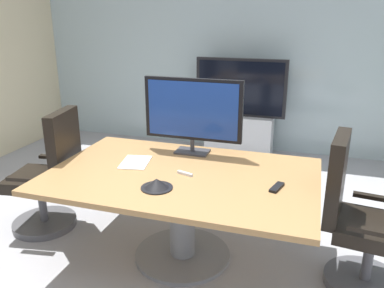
# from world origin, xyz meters

# --- Properties ---
(ground_plane) EXTENTS (7.23, 7.23, 0.00)m
(ground_plane) POSITION_xyz_m (0.00, 0.00, 0.00)
(ground_plane) COLOR #99999E
(wall_back_glass_partition) EXTENTS (6.23, 0.10, 2.81)m
(wall_back_glass_partition) POSITION_xyz_m (0.00, 2.93, 1.41)
(wall_back_glass_partition) COLOR #9EB2B7
(wall_back_glass_partition) RESTS_ON ground
(conference_table) EXTENTS (1.99, 1.28, 0.72)m
(conference_table) POSITION_xyz_m (0.04, 0.06, 0.55)
(conference_table) COLOR olive
(conference_table) RESTS_ON ground
(office_chair_left) EXTENTS (0.63, 0.61, 1.09)m
(office_chair_left) POSITION_xyz_m (-1.23, 0.13, 0.46)
(office_chair_left) COLOR #4C4C51
(office_chair_left) RESTS_ON ground
(office_chair_right) EXTENTS (0.62, 0.60, 1.09)m
(office_chair_right) POSITION_xyz_m (1.30, 0.12, 0.46)
(office_chair_right) COLOR #4C4C51
(office_chair_right) RESTS_ON ground
(tv_monitor) EXTENTS (0.84, 0.18, 0.64)m
(tv_monitor) POSITION_xyz_m (-0.03, 0.52, 1.08)
(tv_monitor) COLOR #333338
(tv_monitor) RESTS_ON conference_table
(wall_display_unit) EXTENTS (1.20, 0.36, 1.31)m
(wall_display_unit) POSITION_xyz_m (-0.01, 2.58, 0.44)
(wall_display_unit) COLOR #B7BABC
(wall_display_unit) RESTS_ON ground
(conference_phone) EXTENTS (0.22, 0.22, 0.07)m
(conference_phone) POSITION_xyz_m (-0.04, -0.24, 0.75)
(conference_phone) COLOR black
(conference_phone) RESTS_ON conference_table
(remote_control) EXTENTS (0.09, 0.18, 0.02)m
(remote_control) POSITION_xyz_m (0.74, 0.00, 0.73)
(remote_control) COLOR black
(remote_control) RESTS_ON conference_table
(whiteboard_marker) EXTENTS (0.13, 0.06, 0.02)m
(whiteboard_marker) POSITION_xyz_m (0.07, 0.04, 0.73)
(whiteboard_marker) COLOR silver
(whiteboard_marker) RESTS_ON conference_table
(paper_notepad) EXTENTS (0.26, 0.33, 0.01)m
(paper_notepad) POSITION_xyz_m (-0.39, 0.15, 0.72)
(paper_notepad) COLOR white
(paper_notepad) RESTS_ON conference_table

